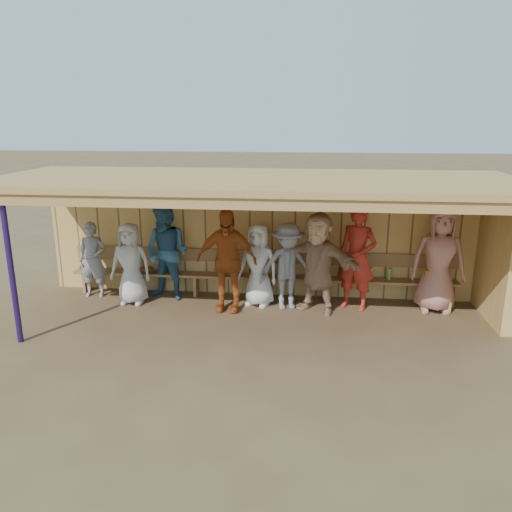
% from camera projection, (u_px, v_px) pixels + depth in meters
% --- Properties ---
extents(ground, '(90.00, 90.00, 0.00)m').
position_uv_depth(ground, '(254.00, 317.00, 8.95)').
color(ground, brown).
rests_on(ground, ground).
extents(player_a, '(0.57, 0.40, 1.51)m').
position_uv_depth(player_a, '(93.00, 260.00, 9.84)').
color(player_a, gray).
rests_on(player_a, ground).
extents(player_b, '(0.77, 0.51, 1.58)m').
position_uv_depth(player_b, '(131.00, 264.00, 9.45)').
color(player_b, beige).
rests_on(player_b, ground).
extents(player_c, '(1.07, 0.94, 1.87)m').
position_uv_depth(player_c, '(167.00, 253.00, 9.66)').
color(player_c, '#34678F').
rests_on(player_c, ground).
extents(player_d, '(1.14, 0.53, 1.91)m').
position_uv_depth(player_d, '(227.00, 260.00, 9.07)').
color(player_d, '#B5511D').
rests_on(player_d, ground).
extents(player_e, '(1.17, 0.85, 1.63)m').
position_uv_depth(player_e, '(287.00, 266.00, 9.21)').
color(player_e, gray).
rests_on(player_e, ground).
extents(player_f, '(1.80, 1.22, 1.86)m').
position_uv_depth(player_f, '(318.00, 263.00, 9.01)').
color(player_f, tan).
rests_on(player_f, ground).
extents(player_g, '(0.84, 0.72, 1.96)m').
position_uv_depth(player_g, '(357.00, 258.00, 9.15)').
color(player_g, red).
rests_on(player_g, ground).
extents(player_h, '(0.99, 0.68, 1.96)m').
position_uv_depth(player_h, '(439.00, 260.00, 9.03)').
color(player_h, tan).
rests_on(player_h, ground).
extents(player_extra, '(0.89, 0.72, 1.58)m').
position_uv_depth(player_extra, '(258.00, 265.00, 9.35)').
color(player_extra, silver).
rests_on(player_extra, ground).
extents(dugout_structure, '(8.80, 3.20, 2.50)m').
position_uv_depth(dugout_structure, '(279.00, 218.00, 9.11)').
color(dugout_structure, '#DBAB5D').
rests_on(dugout_structure, ground).
extents(bench, '(7.60, 0.34, 0.93)m').
position_uv_depth(bench, '(260.00, 271.00, 9.87)').
color(bench, '#9F7144').
rests_on(bench, ground).
extents(dugout_equipment, '(7.39, 0.62, 0.80)m').
position_uv_depth(dugout_equipment, '(204.00, 273.00, 9.88)').
color(dugout_equipment, gold).
rests_on(dugout_equipment, ground).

